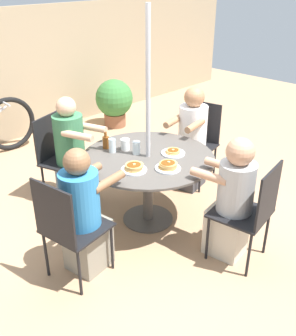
# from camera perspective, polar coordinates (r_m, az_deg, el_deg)

# --- Properties ---
(ground_plane) EXTENTS (12.00, 12.00, 0.00)m
(ground_plane) POSITION_cam_1_polar(r_m,az_deg,el_deg) (4.02, 0.00, -7.39)
(ground_plane) COLOR tan
(patio_table) EXTENTS (1.25, 1.25, 0.70)m
(patio_table) POSITION_cam_1_polar(r_m,az_deg,el_deg) (3.72, 0.00, -0.03)
(patio_table) COLOR #4C4742
(patio_table) RESTS_ON ground
(umbrella_pole) EXTENTS (0.04, 0.04, 2.03)m
(umbrella_pole) POSITION_cam_1_polar(r_m,az_deg,el_deg) (3.55, 0.00, 6.30)
(umbrella_pole) COLOR #ADADB2
(umbrella_pole) RESTS_ON ground
(patio_chair_north) EXTENTS (0.56, 0.56, 0.92)m
(patio_chair_north) POSITION_cam_1_polar(r_m,az_deg,el_deg) (4.26, -12.80, 2.10)
(patio_chair_north) COLOR black
(patio_chair_north) RESTS_ON ground
(diner_north) EXTENTS (0.44, 0.56, 1.16)m
(diner_north) POSITION_cam_1_polar(r_m,az_deg,el_deg) (4.15, -10.89, 1.87)
(diner_north) COLOR slate
(diner_north) RESTS_ON ground
(patio_chair_east) EXTENTS (0.50, 0.50, 0.92)m
(patio_chair_east) POSITION_cam_1_polar(r_m,az_deg,el_deg) (3.08, -11.60, -8.13)
(patio_chair_east) COLOR black
(patio_chair_east) RESTS_ON ground
(diner_east) EXTENTS (0.54, 0.37, 1.10)m
(diner_east) POSITION_cam_1_polar(r_m,az_deg,el_deg) (3.19, -9.26, -6.81)
(diner_east) COLOR gray
(diner_east) RESTS_ON ground
(patio_chair_south) EXTENTS (0.50, 0.50, 0.92)m
(patio_chair_south) POSITION_cam_1_polar(r_m,az_deg,el_deg) (3.32, 14.81, -5.75)
(patio_chair_south) COLOR black
(patio_chair_south) RESTS_ON ground
(diner_south) EXTENTS (0.36, 0.52, 1.11)m
(diner_south) POSITION_cam_1_polar(r_m,az_deg,el_deg) (3.37, 12.04, -4.82)
(diner_south) COLOR beige
(diner_south) RESTS_ON ground
(patio_chair_west) EXTENTS (0.52, 0.52, 0.92)m
(patio_chair_west) POSITION_cam_1_polar(r_m,az_deg,el_deg) (4.58, 7.28, 4.34)
(patio_chair_west) COLOR black
(patio_chair_west) RESTS_ON ground
(diner_west) EXTENTS (0.55, 0.40, 1.16)m
(diner_west) POSITION_cam_1_polar(r_m,az_deg,el_deg) (4.42, 6.25, 3.84)
(diner_west) COLOR #3D3D42
(diner_west) RESTS_ON ground
(pancake_plate_a) EXTENTS (0.23, 0.23, 0.07)m
(pancake_plate_a) POSITION_cam_1_polar(r_m,az_deg,el_deg) (3.43, 2.93, 0.25)
(pancake_plate_a) COLOR white
(pancake_plate_a) RESTS_ON patio_table
(pancake_plate_b) EXTENTS (0.23, 0.23, 0.07)m
(pancake_plate_b) POSITION_cam_1_polar(r_m,az_deg,el_deg) (3.40, -2.06, 0.01)
(pancake_plate_b) COLOR white
(pancake_plate_b) RESTS_ON patio_table
(pancake_plate_c) EXTENTS (0.23, 0.23, 0.05)m
(pancake_plate_c) POSITION_cam_1_polar(r_m,az_deg,el_deg) (3.72, 3.65, 2.27)
(pancake_plate_c) COLOR white
(pancake_plate_c) RESTS_ON patio_table
(syrup_bottle) EXTENTS (0.09, 0.06, 0.17)m
(syrup_bottle) POSITION_cam_1_polar(r_m,az_deg,el_deg) (3.84, -6.12, 3.79)
(syrup_bottle) COLOR brown
(syrup_bottle) RESTS_ON patio_table
(coffee_cup) EXTENTS (0.09, 0.09, 0.11)m
(coffee_cup) POSITION_cam_1_polar(r_m,az_deg,el_deg) (3.79, -3.33, 3.43)
(coffee_cup) COLOR white
(coffee_cup) RESTS_ON patio_table
(drinking_glass_a) EXTENTS (0.07, 0.07, 0.12)m
(drinking_glass_a) POSITION_cam_1_polar(r_m,az_deg,el_deg) (3.69, -1.70, 2.94)
(drinking_glass_a) COLOR silver
(drinking_glass_a) RESTS_ON patio_table
(drinking_glass_b) EXTENTS (0.07, 0.07, 0.14)m
(drinking_glass_b) POSITION_cam_1_polar(r_m,az_deg,el_deg) (3.74, -5.20, 3.29)
(drinking_glass_b) COLOR silver
(drinking_glass_b) RESTS_ON patio_table
(potted_shrub) EXTENTS (0.58, 0.58, 0.75)m
(potted_shrub) POSITION_cam_1_polar(r_m,az_deg,el_deg) (6.28, -4.92, 9.73)
(potted_shrub) COLOR brown
(potted_shrub) RESTS_ON ground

